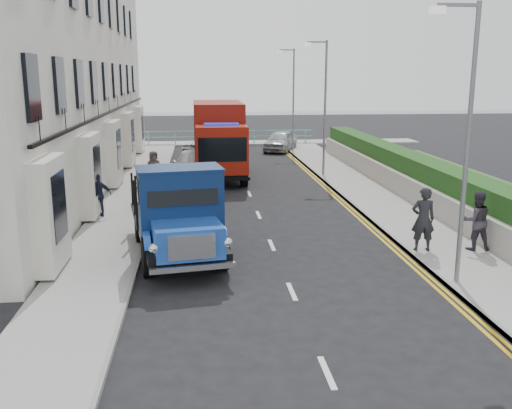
# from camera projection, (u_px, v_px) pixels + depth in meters

# --- Properties ---
(ground) EXTENTS (120.00, 120.00, 0.00)m
(ground) POSITION_uv_depth(u_px,v_px,m) (281.00, 266.00, 16.27)
(ground) COLOR black
(ground) RESTS_ON ground
(pavement_west) EXTENTS (2.40, 38.00, 0.12)m
(pavement_west) POSITION_uv_depth(u_px,v_px,m) (131.00, 200.00, 24.47)
(pavement_west) COLOR gray
(pavement_west) RESTS_ON ground
(pavement_east) EXTENTS (2.60, 38.00, 0.12)m
(pavement_east) POSITION_uv_depth(u_px,v_px,m) (369.00, 195.00, 25.50)
(pavement_east) COLOR gray
(pavement_east) RESTS_ON ground
(promenade) EXTENTS (30.00, 2.50, 0.12)m
(promenade) POSITION_uv_depth(u_px,v_px,m) (228.00, 143.00, 44.37)
(promenade) COLOR gray
(promenade) RESTS_ON ground
(sea_plane) EXTENTS (120.00, 120.00, 0.00)m
(sea_plane) POSITION_uv_depth(u_px,v_px,m) (215.00, 115.00, 74.44)
(sea_plane) COLOR slate
(sea_plane) RESTS_ON ground
(terrace_west) EXTENTS (6.31, 30.20, 14.25)m
(terrace_west) POSITION_uv_depth(u_px,v_px,m) (39.00, 33.00, 26.33)
(terrace_west) COLOR white
(terrace_west) RESTS_ON ground
(garden_east) EXTENTS (1.45, 28.00, 1.75)m
(garden_east) POSITION_uv_depth(u_px,v_px,m) (412.00, 175.00, 25.50)
(garden_east) COLOR #B2AD9E
(garden_east) RESTS_ON ground
(seafront_railing) EXTENTS (13.00, 0.08, 1.11)m
(seafront_railing) POSITION_uv_depth(u_px,v_px,m) (228.00, 137.00, 43.48)
(seafront_railing) COLOR #59B2A5
(seafront_railing) RESTS_ON ground
(lamp_near) EXTENTS (1.23, 0.18, 7.00)m
(lamp_near) POSITION_uv_depth(u_px,v_px,m) (464.00, 131.00, 13.84)
(lamp_near) COLOR slate
(lamp_near) RESTS_ON ground
(lamp_mid) EXTENTS (1.23, 0.18, 7.00)m
(lamp_mid) POSITION_uv_depth(u_px,v_px,m) (323.00, 100.00, 29.35)
(lamp_mid) COLOR slate
(lamp_mid) RESTS_ON ground
(lamp_far) EXTENTS (1.23, 0.18, 7.00)m
(lamp_far) POSITION_uv_depth(u_px,v_px,m) (292.00, 94.00, 39.05)
(lamp_far) COLOR slate
(lamp_far) RESTS_ON ground
(bedford_lorry) EXTENTS (3.17, 6.10, 2.77)m
(bedford_lorry) POSITION_uv_depth(u_px,v_px,m) (180.00, 219.00, 16.32)
(bedford_lorry) COLOR black
(bedford_lorry) RESTS_ON ground
(red_lorry) EXTENTS (2.59, 7.41, 3.87)m
(red_lorry) POSITION_uv_depth(u_px,v_px,m) (219.00, 138.00, 29.95)
(red_lorry) COLOR black
(red_lorry) RESTS_ON ground
(parked_car_front) EXTENTS (2.15, 4.56, 1.51)m
(parked_car_front) POSITION_uv_depth(u_px,v_px,m) (166.00, 193.00, 22.53)
(parked_car_front) COLOR black
(parked_car_front) RESTS_ON ground
(parked_car_mid) EXTENTS (1.42, 3.99, 1.31)m
(parked_car_mid) POSITION_uv_depth(u_px,v_px,m) (170.00, 180.00, 25.79)
(parked_car_mid) COLOR #5379B3
(parked_car_mid) RESTS_ON ground
(parked_car_rear) EXTENTS (2.50, 5.00, 1.39)m
(parked_car_rear) POSITION_uv_depth(u_px,v_px,m) (192.00, 165.00, 29.71)
(parked_car_rear) COLOR #ACADB1
(parked_car_rear) RESTS_ON ground
(seafront_car_left) EXTENTS (3.05, 5.02, 1.30)m
(seafront_car_left) POSITION_uv_depth(u_px,v_px,m) (205.00, 150.00, 35.83)
(seafront_car_left) COLOR black
(seafront_car_left) RESTS_ON ground
(seafront_car_right) EXTENTS (3.20, 4.55, 1.44)m
(seafront_car_right) POSITION_uv_depth(u_px,v_px,m) (280.00, 141.00, 40.15)
(seafront_car_right) COLOR #A6A8AB
(seafront_car_right) RESTS_ON ground
(pedestrian_east_near) EXTENTS (0.75, 0.53, 1.95)m
(pedestrian_east_near) POSITION_uv_depth(u_px,v_px,m) (423.00, 219.00, 17.07)
(pedestrian_east_near) COLOR black
(pedestrian_east_near) RESTS_ON pavement_east
(pedestrian_east_far) EXTENTS (0.92, 0.74, 1.82)m
(pedestrian_east_far) POSITION_uv_depth(u_px,v_px,m) (476.00, 220.00, 17.18)
(pedestrian_east_far) COLOR #362F3A
(pedestrian_east_far) RESTS_ON pavement_east
(pedestrian_west_near) EXTENTS (1.03, 0.70, 1.62)m
(pedestrian_west_near) POSITION_uv_depth(u_px,v_px,m) (99.00, 195.00, 21.19)
(pedestrian_west_near) COLOR #1D2134
(pedestrian_west_near) RESTS_ON pavement_west
(pedestrian_west_far) EXTENTS (0.95, 0.80, 1.66)m
(pedestrian_west_far) POSITION_uv_depth(u_px,v_px,m) (154.00, 168.00, 27.07)
(pedestrian_west_far) COLOR #443831
(pedestrian_west_far) RESTS_ON pavement_west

